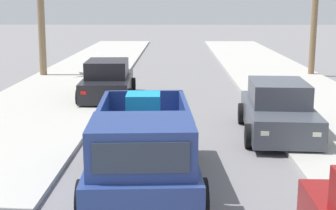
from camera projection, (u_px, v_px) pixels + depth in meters
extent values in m
cube|color=#B2AFA8|center=(34.00, 111.00, 16.52)|extent=(4.67, 60.00, 0.12)
cube|color=#B2AFA8|center=(325.00, 112.00, 16.37)|extent=(4.67, 60.00, 0.12)
cube|color=silver|center=(61.00, 111.00, 16.51)|extent=(0.16, 60.00, 0.10)
cube|color=silver|center=(297.00, 112.00, 16.38)|extent=(0.16, 60.00, 0.10)
cube|color=navy|center=(143.00, 160.00, 9.68)|extent=(2.20, 5.20, 0.80)
cube|color=navy|center=(142.00, 144.00, 7.95)|extent=(1.80, 1.59, 0.80)
cube|color=#283342|center=(142.00, 131.00, 8.69)|extent=(1.38, 0.14, 0.44)
cube|color=#283342|center=(141.00, 158.00, 7.20)|extent=(1.46, 0.14, 0.48)
cube|color=navy|center=(186.00, 117.00, 10.41)|extent=(0.28, 3.30, 0.56)
cube|color=navy|center=(101.00, 117.00, 10.34)|extent=(0.28, 3.30, 0.56)
cube|color=navy|center=(144.00, 102.00, 11.99)|extent=(1.88, 0.20, 0.56)
cube|color=silver|center=(145.00, 133.00, 12.25)|extent=(1.83, 0.22, 0.20)
cylinder|color=black|center=(200.00, 200.00, 8.27)|extent=(0.30, 0.77, 0.76)
cylinder|color=black|center=(85.00, 202.00, 8.19)|extent=(0.30, 0.77, 0.76)
cylinder|color=black|center=(187.00, 149.00, 11.13)|extent=(0.30, 0.77, 0.76)
cylinder|color=black|center=(102.00, 150.00, 11.06)|extent=(0.30, 0.77, 0.76)
cube|color=red|center=(174.00, 122.00, 12.19)|extent=(0.22, 0.05, 0.18)
cube|color=red|center=(115.00, 122.00, 12.13)|extent=(0.22, 0.05, 0.18)
cube|color=#198CBF|center=(144.00, 111.00, 10.47)|extent=(0.75, 0.78, 0.77)
cube|color=black|center=(108.00, 86.00, 18.75)|extent=(1.92, 4.27, 0.72)
cube|color=black|center=(107.00, 69.00, 18.51)|extent=(1.60, 2.16, 0.64)
cube|color=#283342|center=(110.00, 66.00, 19.46)|extent=(1.37, 0.13, 0.52)
cube|color=#283342|center=(105.00, 73.00, 17.56)|extent=(1.34, 0.13, 0.50)
cylinder|color=black|center=(89.00, 85.00, 20.04)|extent=(0.24, 0.65, 0.64)
cylinder|color=black|center=(133.00, 85.00, 20.08)|extent=(0.24, 0.65, 0.64)
cylinder|color=black|center=(80.00, 98.00, 17.50)|extent=(0.24, 0.65, 0.64)
cylinder|color=black|center=(129.00, 97.00, 17.54)|extent=(0.24, 0.65, 0.64)
cube|color=red|center=(83.00, 93.00, 16.65)|extent=(0.20, 0.05, 0.12)
cube|color=white|center=(98.00, 76.00, 20.78)|extent=(0.20, 0.05, 0.10)
cube|color=red|center=(120.00, 93.00, 16.67)|extent=(0.20, 0.05, 0.12)
cube|color=white|center=(127.00, 76.00, 20.81)|extent=(0.20, 0.05, 0.10)
cube|color=#474C56|center=(278.00, 117.00, 13.61)|extent=(2.01, 4.30, 0.72)
cube|color=#474C56|center=(278.00, 92.00, 13.57)|extent=(1.64, 2.19, 0.64)
cube|color=#283342|center=(284.00, 100.00, 12.63)|extent=(1.37, 0.16, 0.52)
cube|color=#283342|center=(274.00, 87.00, 14.52)|extent=(1.34, 0.16, 0.50)
cylinder|color=black|center=(321.00, 137.00, 12.32)|extent=(0.26, 0.65, 0.64)
cylinder|color=black|center=(249.00, 136.00, 12.46)|extent=(0.26, 0.65, 0.64)
cylinder|color=black|center=(301.00, 114.00, 14.86)|extent=(0.26, 0.65, 0.64)
cylinder|color=black|center=(242.00, 113.00, 15.00)|extent=(0.26, 0.65, 0.64)
cube|color=red|center=(288.00, 99.00, 15.60)|extent=(0.20, 0.05, 0.12)
cube|color=white|center=(317.00, 135.00, 11.50)|extent=(0.20, 0.05, 0.10)
cube|color=red|center=(249.00, 98.00, 15.70)|extent=(0.20, 0.05, 0.12)
cube|color=white|center=(265.00, 134.00, 11.59)|extent=(0.20, 0.05, 0.10)
cube|color=white|center=(314.00, 196.00, 7.86)|extent=(0.20, 0.04, 0.10)
cylinder|color=#846B4C|center=(41.00, 23.00, 23.97)|extent=(0.35, 0.58, 5.46)
cylinder|color=brown|center=(315.00, 0.00, 23.99)|extent=(0.31, 0.34, 7.61)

